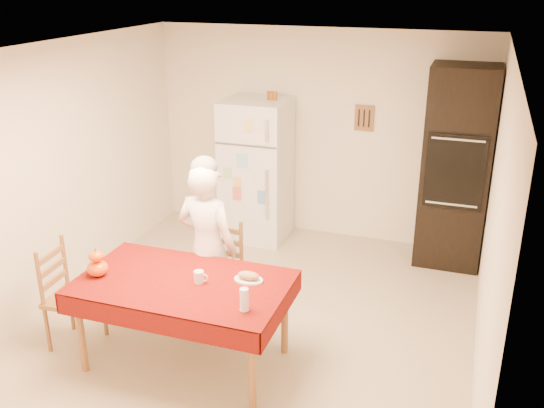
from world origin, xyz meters
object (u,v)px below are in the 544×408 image
at_px(bread_plate, 249,280).
at_px(dining_table, 183,289).
at_px(chair_far, 219,266).
at_px(chair_left, 66,291).
at_px(seated_woman, 207,248).
at_px(coffee_mug, 199,277).
at_px(wine_glass, 244,299).
at_px(refrigerator, 257,170).
at_px(pumpkin_lower, 98,268).
at_px(oven_cabinet, 456,168).

bearing_deg(bread_plate, dining_table, -160.67).
height_order(dining_table, chair_far, chair_far).
height_order(chair_left, seated_woman, seated_woman).
bearing_deg(bread_plate, coffee_mug, -157.39).
xyz_separation_m(wine_glass, bread_plate, (-0.13, 0.42, -0.08)).
distance_m(dining_table, coffee_mug, 0.18).
distance_m(chair_far, coffee_mug, 0.85).
bearing_deg(bread_plate, refrigerator, 108.92).
bearing_deg(refrigerator, bread_plate, -71.08).
height_order(wine_glass, bread_plate, wine_glass).
relative_size(coffee_mug, wine_glass, 0.57).
distance_m(pumpkin_lower, bread_plate, 1.24).
xyz_separation_m(dining_table, chair_far, (-0.04, 0.79, -0.18)).
bearing_deg(pumpkin_lower, dining_table, 10.88).
height_order(chair_far, pumpkin_lower, chair_far).
distance_m(chair_far, seated_woman, 0.35).
bearing_deg(chair_left, pumpkin_lower, -101.94).
bearing_deg(wine_glass, pumpkin_lower, 175.08).
height_order(oven_cabinet, dining_table, oven_cabinet).
distance_m(refrigerator, oven_cabinet, 2.29).
relative_size(seated_woman, pumpkin_lower, 9.13).
distance_m(dining_table, chair_far, 0.82).
bearing_deg(oven_cabinet, refrigerator, -178.82).
distance_m(refrigerator, chair_far, 1.91).
distance_m(refrigerator, seated_woman, 2.08).
bearing_deg(dining_table, refrigerator, 97.46).
height_order(seated_woman, wine_glass, seated_woman).
bearing_deg(wine_glass, refrigerator, 108.65).
distance_m(refrigerator, coffee_mug, 2.67).
relative_size(refrigerator, bread_plate, 7.08).
bearing_deg(chair_far, coffee_mug, -71.66).
xyz_separation_m(pumpkin_lower, bread_plate, (1.20, 0.31, -0.06)).
distance_m(chair_left, coffee_mug, 1.27).
relative_size(oven_cabinet, dining_table, 1.29).
bearing_deg(dining_table, wine_glass, -21.54).
distance_m(dining_table, chair_left, 1.11).
relative_size(chair_far, chair_left, 1.00).
bearing_deg(coffee_mug, refrigerator, 100.40).
distance_m(chair_far, wine_glass, 1.28).
xyz_separation_m(chair_left, seated_woman, (1.04, 0.66, 0.28)).
height_order(chair_far, coffee_mug, chair_far).
bearing_deg(seated_woman, chair_left, 38.74).
height_order(chair_left, coffee_mug, chair_left).
bearing_deg(pumpkin_lower, oven_cabinet, 47.04).
bearing_deg(bread_plate, seated_woman, 143.24).
bearing_deg(bread_plate, chair_left, -171.05).
height_order(chair_far, wine_glass, chair_far).
bearing_deg(oven_cabinet, pumpkin_lower, -132.96).
bearing_deg(wine_glass, seated_woman, 129.19).
xyz_separation_m(refrigerator, wine_glass, (0.98, -2.89, -0.00)).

